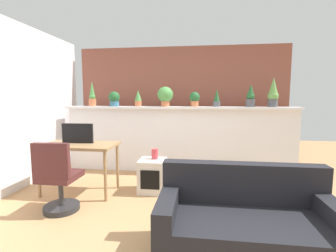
# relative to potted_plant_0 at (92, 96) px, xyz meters

# --- Properties ---
(ground_plane) EXTENTS (12.00, 12.00, 0.00)m
(ground_plane) POSITION_rel_potted_plant_0_xyz_m (1.71, -1.98, -1.48)
(ground_plane) COLOR tan
(divider_wall) EXTENTS (4.37, 0.16, 1.23)m
(divider_wall) POSITION_rel_potted_plant_0_xyz_m (1.71, 0.02, -0.86)
(divider_wall) COLOR white
(divider_wall) RESTS_ON ground
(plant_shelf) EXTENTS (4.37, 0.32, 0.04)m
(plant_shelf) POSITION_rel_potted_plant_0_xyz_m (1.71, -0.02, -0.23)
(plant_shelf) COLOR white
(plant_shelf) RESTS_ON divider_wall
(brick_wall_behind) EXTENTS (4.37, 0.10, 2.50)m
(brick_wall_behind) POSITION_rel_potted_plant_0_xyz_m (1.71, 0.62, -0.23)
(brick_wall_behind) COLOR brown
(brick_wall_behind) RESTS_ON ground
(potted_plant_0) EXTENTS (0.14, 0.14, 0.49)m
(potted_plant_0) POSITION_rel_potted_plant_0_xyz_m (0.00, 0.00, 0.00)
(potted_plant_0) COLOR #C66B42
(potted_plant_0) RESTS_ON plant_shelf
(potted_plant_1) EXTENTS (0.22, 0.22, 0.29)m
(potted_plant_1) POSITION_rel_potted_plant_0_xyz_m (0.47, -0.05, -0.06)
(potted_plant_1) COLOR #386B84
(potted_plant_1) RESTS_ON plant_shelf
(potted_plant_2) EXTENTS (0.13, 0.13, 0.31)m
(potted_plant_2) POSITION_rel_potted_plant_0_xyz_m (0.94, -0.02, -0.05)
(potted_plant_2) COLOR #C66B42
(potted_plant_2) RESTS_ON plant_shelf
(potted_plant_3) EXTENTS (0.30, 0.30, 0.37)m
(potted_plant_3) POSITION_rel_potted_plant_0_xyz_m (1.47, -0.04, 0.00)
(potted_plant_3) COLOR #C66B42
(potted_plant_3) RESTS_ON plant_shelf
(potted_plant_4) EXTENTS (0.19, 0.19, 0.27)m
(potted_plant_4) POSITION_rel_potted_plant_0_xyz_m (2.02, -0.01, -0.06)
(potted_plant_4) COLOR #C66B42
(potted_plant_4) RESTS_ON plant_shelf
(potted_plant_5) EXTENTS (0.14, 0.14, 0.33)m
(potted_plant_5) POSITION_rel_potted_plant_0_xyz_m (2.43, 0.02, -0.06)
(potted_plant_5) COLOR #4C4C51
(potted_plant_5) RESTS_ON plant_shelf
(potted_plant_6) EXTENTS (0.16, 0.16, 0.41)m
(potted_plant_6) POSITION_rel_potted_plant_0_xyz_m (3.02, -0.04, -0.03)
(potted_plant_6) COLOR #4C4C51
(potted_plant_6) RESTS_ON plant_shelf
(potted_plant_7) EXTENTS (0.19, 0.19, 0.53)m
(potted_plant_7) POSITION_rel_potted_plant_0_xyz_m (3.41, -0.03, 0.04)
(potted_plant_7) COLOR #4C4C51
(potted_plant_7) RESTS_ON plant_shelf
(desk) EXTENTS (1.10, 0.60, 0.75)m
(desk) POSITION_rel_potted_plant_0_xyz_m (0.34, -1.24, -0.81)
(desk) COLOR #99754C
(desk) RESTS_ON ground
(tv_monitor) EXTENTS (0.49, 0.04, 0.30)m
(tv_monitor) POSITION_rel_potted_plant_0_xyz_m (0.28, -1.16, -0.58)
(tv_monitor) COLOR black
(tv_monitor) RESTS_ON desk
(office_chair) EXTENTS (0.45, 0.46, 0.91)m
(office_chair) POSITION_rel_potted_plant_0_xyz_m (0.39, -1.89, -1.09)
(office_chair) COLOR #262628
(office_chair) RESTS_ON ground
(side_cube_shelf) EXTENTS (0.40, 0.41, 0.50)m
(side_cube_shelf) POSITION_rel_potted_plant_0_xyz_m (1.42, -1.07, -1.23)
(side_cube_shelf) COLOR silver
(side_cube_shelf) RESTS_ON ground
(vase_on_shelf) EXTENTS (0.10, 0.10, 0.16)m
(vase_on_shelf) POSITION_rel_potted_plant_0_xyz_m (1.44, -1.01, -0.90)
(vase_on_shelf) COLOR #CC3D47
(vase_on_shelf) RESTS_ON side_cube_shelf
(couch) EXTENTS (1.56, 0.77, 0.80)m
(couch) POSITION_rel_potted_plant_0_xyz_m (2.55, -2.47, -1.19)
(couch) COLOR black
(couch) RESTS_ON ground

